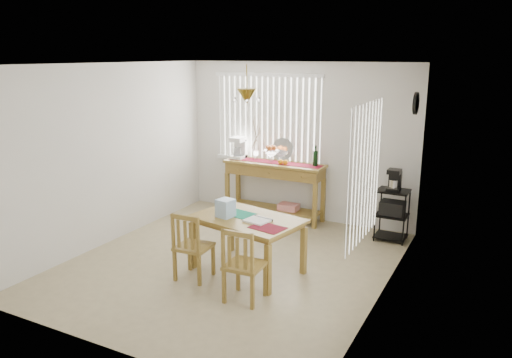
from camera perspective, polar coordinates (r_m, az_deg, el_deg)
The scene contains 10 objects.
ground at distance 6.77m, azimuth -2.94°, elevation -9.62°, with size 4.00×4.50×0.01m, color tan.
room_shell at distance 6.30m, azimuth -3.03°, elevation 4.71°, with size 4.20×4.70×2.70m.
sideboard at distance 8.34m, azimuth 2.18°, elevation 0.28°, with size 1.72×0.48×0.97m.
sideboard_items at distance 8.40m, azimuth 0.41°, elevation 3.14°, with size 1.63×0.41×0.74m.
wire_cart at distance 7.68m, azimuth 15.31°, elevation -3.45°, with size 0.46×0.37×0.78m.
cart_items at distance 7.57m, azimuth 15.54°, elevation -0.14°, with size 0.18×0.22×0.32m.
dining_table at distance 6.32m, azimuth -0.99°, elevation -5.15°, with size 1.48×1.10×0.72m.
table_items at distance 6.26m, azimuth -2.59°, elevation -3.72°, with size 1.02×0.67×0.23m.
chair_left at distance 6.21m, azimuth -7.32°, elevation -7.67°, with size 0.42×0.42×0.87m.
chair_right at distance 5.63m, azimuth -1.46°, elevation -9.85°, with size 0.43×0.43×0.88m.
Camera 1 is at (3.15, -5.34, 2.72)m, focal length 35.00 mm.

